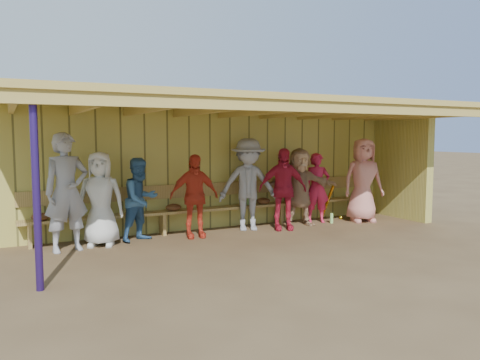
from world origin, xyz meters
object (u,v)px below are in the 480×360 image
(player_a, at_px, (67,192))
(player_h, at_px, (363,180))
(player_c, at_px, (141,199))
(player_g, at_px, (317,188))
(bench, at_px, (223,203))
(player_extra, at_px, (283,189))
(player_b, at_px, (100,199))
(player_e, at_px, (248,184))
(player_d, at_px, (194,196))
(player_f, at_px, (300,187))

(player_a, xyz_separation_m, player_h, (6.10, -0.09, -0.05))
(player_c, distance_m, player_g, 3.89)
(player_c, relative_size, bench, 0.20)
(player_g, bearing_deg, player_extra, -137.46)
(player_b, xyz_separation_m, player_e, (2.88, 0.08, 0.11))
(player_e, xyz_separation_m, player_g, (1.73, 0.08, -0.16))
(player_b, distance_m, bench, 2.56)
(player_d, relative_size, player_e, 0.84)
(player_c, xyz_separation_m, player_d, (0.95, -0.18, 0.03))
(player_h, distance_m, bench, 3.15)
(player_c, height_order, player_extra, player_extra)
(player_d, xyz_separation_m, player_extra, (1.84, -0.12, 0.05))
(player_b, bearing_deg, player_e, 23.19)
(player_g, relative_size, player_extra, 0.92)
(player_b, height_order, player_f, player_f)
(player_a, distance_m, player_f, 4.61)
(player_e, relative_size, bench, 0.24)
(player_f, bearing_deg, player_g, 30.63)
(player_a, height_order, player_h, player_a)
(player_a, bearing_deg, player_h, -12.09)
(player_e, xyz_separation_m, bench, (-0.38, 0.38, -0.38))
(player_c, xyz_separation_m, player_g, (3.89, 0.06, 0.01))
(player_g, height_order, bench, player_g)
(player_f, xyz_separation_m, player_g, (0.55, 0.15, -0.06))
(player_h, bearing_deg, player_extra, -165.30)
(player_b, xyz_separation_m, player_g, (4.60, 0.15, -0.05))
(player_extra, xyz_separation_m, bench, (-1.00, 0.66, -0.29))
(player_f, xyz_separation_m, player_h, (1.50, -0.23, 0.10))
(player_c, xyz_separation_m, player_f, (3.34, -0.09, 0.07))
(player_b, relative_size, player_f, 0.99)
(player_a, xyz_separation_m, player_f, (4.60, 0.14, -0.15))
(player_d, height_order, player_extra, player_extra)
(player_e, distance_m, player_f, 1.18)
(player_g, bearing_deg, bench, -163.82)
(player_b, bearing_deg, player_f, 21.71)
(bench, bearing_deg, player_c, -168.38)
(player_d, xyz_separation_m, player_h, (3.88, -0.14, 0.14))
(player_f, bearing_deg, player_d, -162.35)
(player_d, bearing_deg, player_extra, 2.57)
(player_h, xyz_separation_m, bench, (-3.05, 0.69, -0.39))
(bench, bearing_deg, player_a, -168.96)
(player_c, distance_m, bench, 1.83)
(player_d, distance_m, player_extra, 1.84)
(player_b, distance_m, player_g, 4.61)
(player_a, height_order, player_b, player_a)
(player_c, height_order, player_h, player_h)
(player_a, height_order, player_d, player_a)
(player_b, xyz_separation_m, player_c, (0.71, 0.09, -0.06))
(player_f, relative_size, player_h, 0.89)
(player_e, distance_m, player_g, 1.73)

